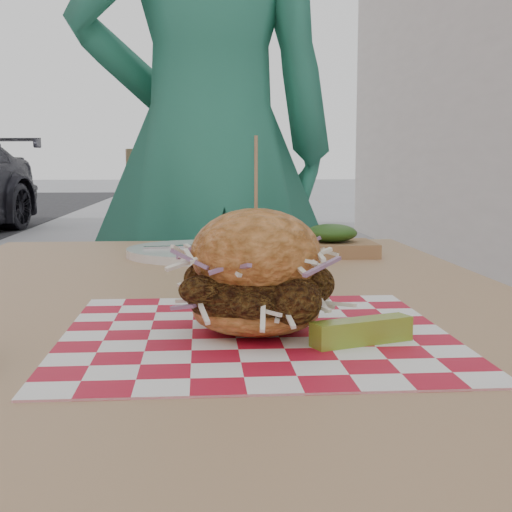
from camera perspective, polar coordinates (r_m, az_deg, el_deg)
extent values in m
imported|color=#2B7E64|center=(1.82, -3.81, 8.68)|extent=(0.74, 0.54, 1.90)
cube|color=#A57F5B|center=(0.91, -4.03, -4.10)|extent=(0.80, 1.20, 0.04)
cylinder|color=#333338|center=(1.57, -16.97, -13.67)|extent=(0.05, 0.05, 0.71)
cylinder|color=#333338|center=(1.57, 8.79, -13.39)|extent=(0.05, 0.05, 0.71)
cube|color=#A57F5B|center=(1.88, -4.19, -6.74)|extent=(0.49, 0.49, 0.04)
cube|color=#A57F5B|center=(2.04, -5.27, 1.46)|extent=(0.42, 0.11, 0.50)
cylinder|color=#333338|center=(1.77, -9.00, -15.85)|extent=(0.03, 0.03, 0.43)
cylinder|color=#333338|center=(1.83, 2.67, -14.90)|extent=(0.03, 0.03, 0.43)
cylinder|color=#333338|center=(2.10, -9.97, -12.01)|extent=(0.03, 0.03, 0.43)
cylinder|color=#333338|center=(2.16, -0.20, -11.39)|extent=(0.03, 0.03, 0.43)
cube|color=red|center=(0.68, 0.00, -6.23)|extent=(0.36, 0.36, 0.00)
ellipsoid|color=#CB7B39|center=(0.67, 0.00, -4.41)|extent=(0.12, 0.12, 0.04)
ellipsoid|color=brown|center=(0.67, 0.00, -3.04)|extent=(0.13, 0.12, 0.07)
ellipsoid|color=#CB7B39|center=(0.66, 0.00, 0.16)|extent=(0.12, 0.12, 0.09)
cylinder|color=#A57F5B|center=(0.66, 0.00, 5.61)|extent=(0.00, 0.00, 0.09)
cube|color=#8DAE32|center=(0.64, 8.46, -5.98)|extent=(0.10, 0.05, 0.02)
cylinder|color=white|center=(1.25, -4.17, 0.36)|extent=(0.27, 0.27, 0.01)
cube|color=silver|center=(1.25, -5.55, 0.75)|extent=(0.15, 0.03, 0.00)
cube|color=silver|center=(1.25, -2.80, 0.78)|extent=(0.15, 0.03, 0.00)
cube|color=#976B44|center=(1.26, 6.04, 0.60)|extent=(0.15, 0.12, 0.02)
ellipsoid|color=#204714|center=(1.25, 6.06, 1.86)|extent=(0.09, 0.09, 0.03)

